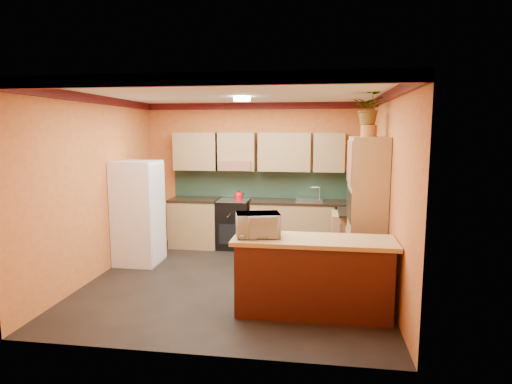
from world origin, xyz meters
TOP-DOWN VIEW (x-y plane):
  - room_shell at (0.02, 0.28)m, footprint 4.24×4.24m
  - base_cabinets_back at (0.25, 1.80)m, footprint 3.65×0.60m
  - countertop_back at (0.25, 1.80)m, footprint 3.65×0.62m
  - stove at (-0.38, 1.80)m, footprint 0.58×0.58m
  - kettle at (-0.28, 1.75)m, footprint 0.20×0.20m
  - sink at (1.02, 1.80)m, footprint 0.48×0.40m
  - base_cabinets_right at (1.80, 0.91)m, footprint 0.60×0.80m
  - countertop_right at (1.80, 0.91)m, footprint 0.62×0.80m
  - fridge at (-1.75, 0.64)m, footprint 0.68×0.66m
  - pantry at (1.85, 0.20)m, footprint 0.48×0.90m
  - fern_pot at (1.85, 0.25)m, footprint 0.22×0.22m
  - fern at (1.85, 0.25)m, footprint 0.53×0.50m
  - breakfast_bar at (1.13, -0.98)m, footprint 1.80×0.55m
  - bar_top at (1.13, -0.98)m, footprint 1.90×0.65m
  - microwave at (0.47, -0.98)m, footprint 0.58×0.46m

SIDE VIEW (x-z plane):
  - base_cabinets_back at x=0.25m, z-range 0.00..0.88m
  - base_cabinets_right at x=1.80m, z-range 0.00..0.88m
  - breakfast_bar at x=1.13m, z-range 0.00..0.88m
  - stove at x=-0.38m, z-range 0.00..0.91m
  - fridge at x=-1.75m, z-range 0.00..1.70m
  - countertop_back at x=0.25m, z-range 0.88..0.92m
  - countertop_right at x=1.80m, z-range 0.88..0.92m
  - bar_top at x=1.13m, z-range 0.88..0.93m
  - sink at x=1.02m, z-range 0.92..0.95m
  - kettle at x=-0.28m, z-range 0.91..1.09m
  - pantry at x=1.85m, z-range 0.00..2.10m
  - microwave at x=0.47m, z-range 0.93..1.21m
  - room_shell at x=0.02m, z-range 0.73..3.45m
  - fern_pot at x=1.85m, z-range 2.10..2.26m
  - fern at x=1.85m, z-range 2.26..2.73m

